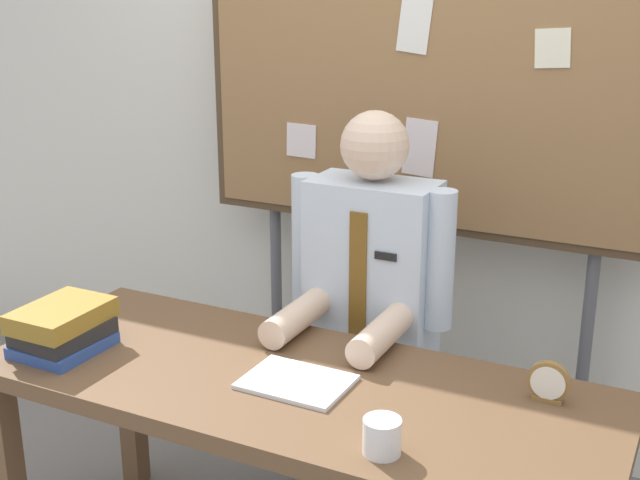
% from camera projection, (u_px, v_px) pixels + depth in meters
% --- Properties ---
extents(back_wall, '(6.40, 0.08, 2.70)m').
position_uv_depth(back_wall, '(442.00, 95.00, 3.05)').
color(back_wall, silver).
rests_on(back_wall, ground_plane).
extents(desk, '(1.75, 0.68, 0.73)m').
position_uv_depth(desk, '(294.00, 409.00, 2.28)').
color(desk, brown).
rests_on(desk, ground_plane).
extents(person, '(0.55, 0.56, 1.38)m').
position_uv_depth(person, '(370.00, 336.00, 2.72)').
color(person, '#2D2D33').
rests_on(person, ground_plane).
extents(bulletin_board, '(1.68, 0.09, 1.85)m').
position_uv_depth(bulletin_board, '(423.00, 102.00, 2.87)').
color(bulletin_board, '#4C3823').
rests_on(bulletin_board, ground_plane).
extents(book_stack, '(0.22, 0.27, 0.14)m').
position_uv_depth(book_stack, '(62.00, 328.00, 2.41)').
color(book_stack, '#2D4C99').
rests_on(book_stack, desk).
extents(open_notebook, '(0.28, 0.21, 0.01)m').
position_uv_depth(open_notebook, '(297.00, 382.00, 2.22)').
color(open_notebook, white).
rests_on(open_notebook, desk).
extents(desk_clock, '(0.11, 0.04, 0.11)m').
position_uv_depth(desk_clock, '(549.00, 383.00, 2.12)').
color(desk_clock, olive).
rests_on(desk_clock, desk).
extents(coffee_mug, '(0.09, 0.09, 0.09)m').
position_uv_depth(coffee_mug, '(382.00, 436.00, 1.89)').
color(coffee_mug, white).
rests_on(coffee_mug, desk).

